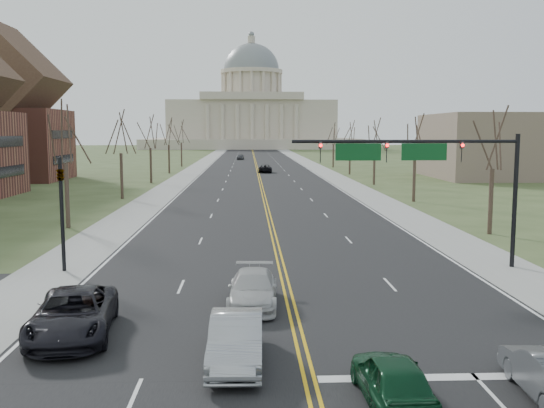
{
  "coord_description": "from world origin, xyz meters",
  "views": [
    {
      "loc": [
        -1.8,
        -18.16,
        7.35
      ],
      "look_at": [
        -0.36,
        17.77,
        3.0
      ],
      "focal_mm": 40.0,
      "sensor_mm": 36.0,
      "label": 1
    }
  ],
  "objects": [
    {
      "name": "ground",
      "position": [
        0.0,
        0.0,
        0.0
      ],
      "size": [
        600.0,
        600.0,
        0.0
      ],
      "primitive_type": "plane",
      "color": "#3B4A25",
      "rests_on": "ground"
    },
    {
      "name": "road",
      "position": [
        0.0,
        110.0,
        0.01
      ],
      "size": [
        20.0,
        380.0,
        0.01
      ],
      "primitive_type": "cube",
      "color": "black",
      "rests_on": "ground"
    },
    {
      "name": "cross_road",
      "position": [
        0.0,
        6.0,
        0.01
      ],
      "size": [
        120.0,
        14.0,
        0.01
      ],
      "primitive_type": "cube",
      "color": "black",
      "rests_on": "ground"
    },
    {
      "name": "sidewalk_left",
      "position": [
        -12.0,
        110.0,
        0.01
      ],
      "size": [
        4.0,
        380.0,
        0.03
      ],
      "primitive_type": "cube",
      "color": "gray",
      "rests_on": "ground"
    },
    {
      "name": "sidewalk_right",
      "position": [
        12.0,
        110.0,
        0.01
      ],
      "size": [
        4.0,
        380.0,
        0.03
      ],
      "primitive_type": "cube",
      "color": "gray",
      "rests_on": "ground"
    },
    {
      "name": "center_line",
      "position": [
        0.0,
        110.0,
        0.01
      ],
      "size": [
        0.42,
        380.0,
        0.01
      ],
      "primitive_type": "cube",
      "color": "gold",
      "rests_on": "road"
    },
    {
      "name": "edge_line_left",
      "position": [
        -9.8,
        110.0,
        0.01
      ],
      "size": [
        0.15,
        380.0,
        0.01
      ],
      "primitive_type": "cube",
      "color": "silver",
      "rests_on": "road"
    },
    {
      "name": "edge_line_right",
      "position": [
        9.8,
        110.0,
        0.01
      ],
      "size": [
        0.15,
        380.0,
        0.01
      ],
      "primitive_type": "cube",
      "color": "silver",
      "rests_on": "road"
    },
    {
      "name": "stop_bar",
      "position": [
        5.0,
        -1.0,
        0.01
      ],
      "size": [
        9.5,
        0.5,
        0.01
      ],
      "primitive_type": "cube",
      "color": "silver",
      "rests_on": "road"
    },
    {
      "name": "capitol",
      "position": [
        0.0,
        249.91,
        14.2
      ],
      "size": [
        90.0,
        60.0,
        50.0
      ],
      "color": "beige",
      "rests_on": "ground"
    },
    {
      "name": "signal_mast",
      "position": [
        7.45,
        13.5,
        5.76
      ],
      "size": [
        12.12,
        0.44,
        7.2
      ],
      "color": "black",
      "rests_on": "ground"
    },
    {
      "name": "signal_left",
      "position": [
        -11.5,
        13.5,
        3.71
      ],
      "size": [
        0.32,
        0.36,
        6.0
      ],
      "color": "black",
      "rests_on": "ground"
    },
    {
      "name": "tree_r_0",
      "position": [
        15.5,
        24.0,
        6.55
      ],
      "size": [
        3.74,
        3.74,
        8.5
      ],
      "color": "#34251F",
      "rests_on": "ground"
    },
    {
      "name": "tree_l_0",
      "position": [
        -15.5,
        28.0,
        6.94
      ],
      "size": [
        3.96,
        3.96,
        9.0
      ],
      "color": "#34251F",
      "rests_on": "ground"
    },
    {
      "name": "tree_r_1",
      "position": [
        15.5,
        44.0,
        6.55
      ],
      "size": [
        3.74,
        3.74,
        8.5
      ],
      "color": "#34251F",
      "rests_on": "ground"
    },
    {
      "name": "tree_l_1",
      "position": [
        -15.5,
        48.0,
        6.94
      ],
      "size": [
        3.96,
        3.96,
        9.0
      ],
      "color": "#34251F",
      "rests_on": "ground"
    },
    {
      "name": "tree_r_2",
      "position": [
        15.5,
        64.0,
        6.55
      ],
      "size": [
        3.74,
        3.74,
        8.5
      ],
      "color": "#34251F",
      "rests_on": "ground"
    },
    {
      "name": "tree_l_2",
      "position": [
        -15.5,
        68.0,
        6.94
      ],
      "size": [
        3.96,
        3.96,
        9.0
      ],
      "color": "#34251F",
      "rests_on": "ground"
    },
    {
      "name": "tree_r_3",
      "position": [
        15.5,
        84.0,
        6.55
      ],
      "size": [
        3.74,
        3.74,
        8.5
      ],
      "color": "#34251F",
      "rests_on": "ground"
    },
    {
      "name": "tree_l_3",
      "position": [
        -15.5,
        88.0,
        6.94
      ],
      "size": [
        3.96,
        3.96,
        9.0
      ],
      "color": "#34251F",
      "rests_on": "ground"
    },
    {
      "name": "tree_r_4",
      "position": [
        15.5,
        104.0,
        6.55
      ],
      "size": [
        3.74,
        3.74,
        8.5
      ],
      "color": "#34251F",
      "rests_on": "ground"
    },
    {
      "name": "tree_l_4",
      "position": [
        -15.5,
        108.0,
        6.94
      ],
      "size": [
        3.96,
        3.96,
        9.0
      ],
      "color": "#34251F",
      "rests_on": "ground"
    },
    {
      "name": "bldg_left_far",
      "position": [
        -38.0,
        74.0,
        9.54
      ],
      "size": [
        17.1,
        14.28,
        23.25
      ],
      "color": "brown",
      "rests_on": "ground"
    },
    {
      "name": "bldg_right_mass",
      "position": [
        40.0,
        76.0,
        5.0
      ],
      "size": [
        25.0,
        20.0,
        10.0
      ],
      "primitive_type": "cube",
      "color": "#7A6857",
      "rests_on": "ground"
    },
    {
      "name": "car_nb_inner_lead",
      "position": [
        2.07,
        -2.67,
        0.72
      ],
      "size": [
        1.79,
        4.2,
        1.42
      ],
      "primitive_type": "imported",
      "rotation": [
        0.0,
        0.0,
        3.17
      ],
      "color": "#0C381E",
      "rests_on": "road"
    },
    {
      "name": "car_sb_inner_lead",
      "position": [
        -2.19,
        0.31,
        0.79
      ],
      "size": [
        1.74,
        4.76,
        1.56
      ],
      "primitive_type": "imported",
      "rotation": [
        0.0,
        0.0,
        -0.02
      ],
      "color": "#989B9F",
      "rests_on": "road"
    },
    {
      "name": "car_sb_outer_lead",
      "position": [
        -8.09,
        3.16,
        0.83
      ],
      "size": [
        3.38,
        6.16,
        1.64
      ],
      "primitive_type": "imported",
      "rotation": [
        0.0,
        0.0,
        0.12
      ],
      "color": "black",
      "rests_on": "road"
    },
    {
      "name": "car_sb_inner_second",
      "position": [
        -1.61,
        6.73,
        0.73
      ],
      "size": [
        2.22,
        5.03,
        1.44
      ],
      "primitive_type": "imported",
      "rotation": [
        0.0,
        0.0,
        -0.04
      ],
      "color": "#B5B5B5",
      "rests_on": "road"
    },
    {
      "name": "car_far_nb",
      "position": [
        1.3,
        89.2,
        0.71
      ],
      "size": [
        2.59,
        5.17,
        1.41
      ],
      "primitive_type": "imported",
      "rotation": [
        0.0,
        0.0,
        3.09
      ],
      "color": "black",
      "rests_on": "road"
    },
    {
      "name": "car_far_sb",
      "position": [
        -3.69,
        137.56,
        0.7
      ],
      "size": [
        1.99,
        4.18,
        1.38
      ],
      "primitive_type": "imported",
      "rotation": [
        0.0,
        0.0,
        -0.09
      ],
      "color": "#47494E",
      "rests_on": "road"
    }
  ]
}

